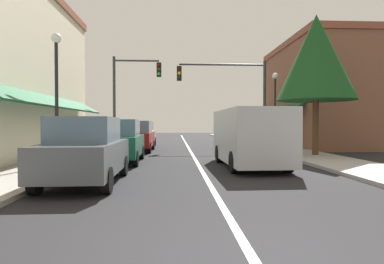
% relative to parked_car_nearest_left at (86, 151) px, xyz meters
% --- Properties ---
extents(ground_plane, '(80.00, 80.00, 0.00)m').
position_rel_parked_car_nearest_left_xyz_m(ground_plane, '(3.26, 12.37, -0.88)').
color(ground_plane, black).
extents(sidewalk_left, '(2.60, 56.00, 0.12)m').
position_rel_parked_car_nearest_left_xyz_m(sidewalk_left, '(-2.24, 12.37, -0.82)').
color(sidewalk_left, gray).
rests_on(sidewalk_left, ground).
extents(sidewalk_right, '(2.60, 56.00, 0.12)m').
position_rel_parked_car_nearest_left_xyz_m(sidewalk_right, '(8.76, 12.37, -0.82)').
color(sidewalk_right, '#A39E99').
rests_on(sidewalk_right, ground).
extents(lane_center_stripe, '(0.14, 52.00, 0.01)m').
position_rel_parked_car_nearest_left_xyz_m(lane_center_stripe, '(3.26, 12.37, -0.88)').
color(lane_center_stripe, silver).
rests_on(lane_center_stripe, ground).
extents(storefront_right_block, '(5.60, 10.20, 7.33)m').
position_rel_parked_car_nearest_left_xyz_m(storefront_right_block, '(12.21, 14.37, 2.79)').
color(storefront_right_block, brown).
rests_on(storefront_right_block, ground).
extents(parked_car_nearest_left, '(1.83, 4.12, 1.77)m').
position_rel_parked_car_nearest_left_xyz_m(parked_car_nearest_left, '(0.00, 0.00, 0.00)').
color(parked_car_nearest_left, '#4C5156').
rests_on(parked_car_nearest_left, ground).
extents(parked_car_second_left, '(1.84, 4.13, 1.77)m').
position_rel_parked_car_nearest_left_xyz_m(parked_car_second_left, '(0.07, 4.84, 0.00)').
color(parked_car_second_left, '#0F4C33').
rests_on(parked_car_second_left, ground).
extents(parked_car_third_left, '(1.81, 4.11, 1.77)m').
position_rel_parked_car_nearest_left_xyz_m(parked_car_third_left, '(0.18, 10.45, 0.00)').
color(parked_car_third_left, maroon).
rests_on(parked_car_third_left, ground).
extents(parked_car_far_left, '(1.82, 4.12, 1.77)m').
position_rel_parked_car_nearest_left_xyz_m(parked_car_far_left, '(0.03, 14.52, 0.00)').
color(parked_car_far_left, '#B7BABF').
rests_on(parked_car_far_left, ground).
extents(van_in_lane, '(2.09, 5.22, 2.12)m').
position_rel_parked_car_nearest_left_xyz_m(van_in_lane, '(5.10, 3.27, 0.27)').
color(van_in_lane, '#B2B7BC').
rests_on(van_in_lane, ground).
extents(traffic_signal_mast_arm, '(5.68, 0.50, 5.59)m').
position_rel_parked_car_nearest_left_xyz_m(traffic_signal_mast_arm, '(6.06, 12.04, 2.98)').
color(traffic_signal_mast_arm, '#333333').
rests_on(traffic_signal_mast_arm, ground).
extents(traffic_signal_left_corner, '(3.12, 0.50, 5.91)m').
position_rel_parked_car_nearest_left_xyz_m(traffic_signal_left_corner, '(-0.56, 12.69, 3.01)').
color(traffic_signal_left_corner, '#333333').
rests_on(traffic_signal_left_corner, ground).
extents(street_lamp_left_near, '(0.36, 0.36, 4.83)m').
position_rel_parked_car_nearest_left_xyz_m(street_lamp_left_near, '(-1.86, 3.22, 2.37)').
color(street_lamp_left_near, black).
rests_on(street_lamp_left_near, ground).
extents(street_lamp_right_mid, '(0.36, 0.36, 4.64)m').
position_rel_parked_car_nearest_left_xyz_m(street_lamp_right_mid, '(8.33, 10.72, 2.26)').
color(street_lamp_right_mid, black).
rests_on(street_lamp_right_mid, ground).
extents(tree_right_near, '(3.70, 3.70, 6.79)m').
position_rel_parked_car_nearest_left_xyz_m(tree_right_near, '(9.06, 6.67, 3.86)').
color(tree_right_near, '#4C331E').
rests_on(tree_right_near, ground).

